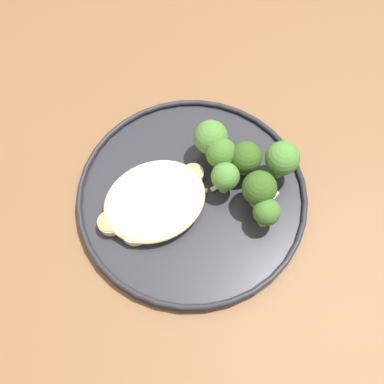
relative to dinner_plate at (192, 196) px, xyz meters
name	(u,v)px	position (x,y,z in m)	size (l,w,h in m)	color
ground	(201,293)	(0.05, 0.04, -0.75)	(6.00, 6.00, 0.00)	#665B51
wooden_dining_table	(208,184)	(0.05, 0.04, -0.09)	(1.40, 1.00, 0.74)	brown
dinner_plate	(192,196)	(0.00, 0.00, 0.00)	(0.29, 0.29, 0.02)	#232328
noodle_bed	(155,201)	(-0.05, 0.01, 0.02)	(0.13, 0.11, 0.03)	beige
seared_scallop_center_golden	(155,202)	(-0.05, 0.01, 0.01)	(0.03, 0.03, 0.02)	beige
seared_scallop_on_noodles	(135,231)	(-0.08, -0.01, 0.01)	(0.04, 0.04, 0.01)	beige
seared_scallop_tiny_bay	(110,223)	(-0.11, 0.01, 0.01)	(0.03, 0.03, 0.01)	#DBB77A
seared_scallop_half_hidden	(193,174)	(0.01, 0.02, 0.01)	(0.03, 0.03, 0.01)	#E5C689
seared_scallop_left_edge	(180,209)	(-0.02, -0.01, 0.01)	(0.03, 0.03, 0.01)	#DBB77A
broccoli_floret_rear_charred	(246,158)	(0.07, 0.00, 0.04)	(0.04, 0.04, 0.06)	#89A356
broccoli_floret_tall_stalk	(267,212)	(0.06, -0.07, 0.03)	(0.03, 0.03, 0.05)	#89A356
broccoli_floret_near_rim	(225,177)	(0.04, -0.01, 0.03)	(0.04, 0.04, 0.05)	#89A356
broccoli_floret_right_tilted	(282,159)	(0.11, -0.03, 0.04)	(0.04, 0.04, 0.06)	#7A994C
broccoli_floret_left_leaning	(208,138)	(0.05, 0.04, 0.04)	(0.04, 0.04, 0.06)	#7A994C
broccoli_floret_front_edge	(221,154)	(0.05, 0.02, 0.04)	(0.04, 0.04, 0.06)	#7A994C
broccoli_floret_split_head	(259,189)	(0.06, -0.05, 0.04)	(0.04, 0.04, 0.06)	#89A356
onion_sliver_short_strip	(225,182)	(0.04, -0.01, 0.01)	(0.04, 0.01, 0.00)	silver
onion_sliver_curled_piece	(267,205)	(0.07, -0.06, 0.01)	(0.05, 0.01, 0.00)	silver
onion_sliver_long_sliver	(189,187)	(0.00, 0.01, 0.01)	(0.05, 0.01, 0.00)	silver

